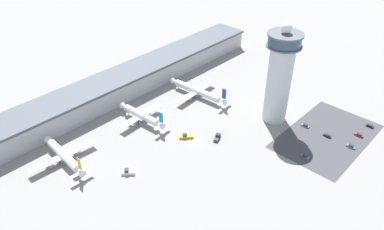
{
  "coord_description": "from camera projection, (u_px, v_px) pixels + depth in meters",
  "views": [
    {
      "loc": [
        -119.63,
        -109.42,
        127.36
      ],
      "look_at": [
        7.45,
        9.75,
        9.58
      ],
      "focal_mm": 35.0,
      "sensor_mm": 36.0,
      "label": 1
    }
  ],
  "objects": [
    {
      "name": "car_grey_coupe",
      "position": [
        305.0,
        157.0,
        194.23
      ],
      "size": [
        2.09,
        4.47,
        1.53
      ],
      "color": "black",
      "rests_on": "ground"
    },
    {
      "name": "ground_plane",
      "position": [
        196.0,
        142.0,
        205.63
      ],
      "size": [
        1000.0,
        1000.0,
        0.0
      ],
      "primitive_type": "plane",
      "color": "gray"
    },
    {
      "name": "airplane_gate_alpha",
      "position": [
        64.0,
        156.0,
        189.59
      ],
      "size": [
        36.38,
        37.04,
        13.07
      ],
      "color": "white",
      "rests_on": "ground"
    },
    {
      "name": "terminal_building",
      "position": [
        116.0,
        87.0,
        241.15
      ],
      "size": [
        239.1,
        25.0,
        14.61
      ],
      "color": "#B2B2B7",
      "rests_on": "ground"
    },
    {
      "name": "airplane_gate_charlie",
      "position": [
        197.0,
        91.0,
        243.19
      ],
      "size": [
        35.45,
        44.38,
        13.26
      ],
      "color": "silver",
      "rests_on": "ground"
    },
    {
      "name": "car_blue_compact",
      "position": [
        305.0,
        126.0,
        217.1
      ],
      "size": [
        1.9,
        4.7,
        1.57
      ],
      "color": "black",
      "rests_on": "ground"
    },
    {
      "name": "car_silver_sedan",
      "position": [
        370.0,
        126.0,
        216.9
      ],
      "size": [
        1.98,
        4.14,
        1.43
      ],
      "color": "black",
      "rests_on": "ground"
    },
    {
      "name": "car_green_van",
      "position": [
        359.0,
        135.0,
        209.62
      ],
      "size": [
        2.04,
        4.75,
        1.57
      ],
      "color": "black",
      "rests_on": "ground"
    },
    {
      "name": "airplane_gate_bravo",
      "position": [
        142.0,
        115.0,
        218.69
      ],
      "size": [
        30.3,
        34.59,
        13.42
      ],
      "color": "silver",
      "rests_on": "ground"
    },
    {
      "name": "service_truck_fuel",
      "position": [
        186.0,
        136.0,
        208.11
      ],
      "size": [
        7.67,
        6.97,
        2.57
      ],
      "color": "black",
      "rests_on": "ground"
    },
    {
      "name": "service_truck_catering",
      "position": [
        128.0,
        172.0,
        183.81
      ],
      "size": [
        6.46,
        6.5,
        3.05
      ],
      "color": "black",
      "rests_on": "ground"
    },
    {
      "name": "parking_lot_surface",
      "position": [
        327.0,
        136.0,
        209.75
      ],
      "size": [
        64.0,
        40.0,
        0.01
      ],
      "primitive_type": "cube",
      "color": "#424247",
      "rests_on": "ground"
    },
    {
      "name": "car_white_wagon",
      "position": [
        327.0,
        136.0,
        209.14
      ],
      "size": [
        1.93,
        4.45,
        1.4
      ],
      "color": "black",
      "rests_on": "ground"
    },
    {
      "name": "service_truck_baggage",
      "position": [
        217.0,
        137.0,
        207.31
      ],
      "size": [
        7.36,
        4.97,
        2.83
      ],
      "color": "black",
      "rests_on": "ground"
    },
    {
      "name": "car_red_hatchback",
      "position": [
        351.0,
        146.0,
        201.24
      ],
      "size": [
        1.95,
        4.76,
        1.59
      ],
      "color": "black",
      "rests_on": "ground"
    },
    {
      "name": "control_tower",
      "position": [
        280.0,
        75.0,
        207.87
      ],
      "size": [
        19.21,
        19.21,
        59.66
      ],
      "color": "silver",
      "rests_on": "ground"
    }
  ]
}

